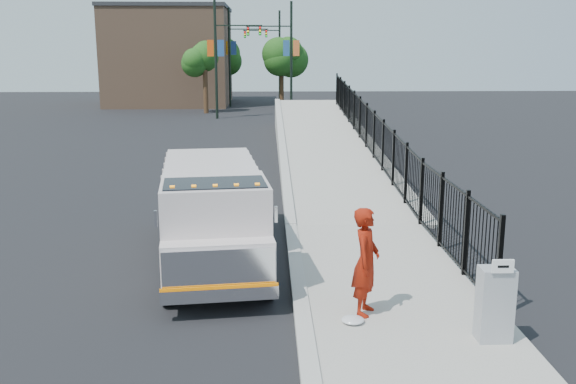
{
  "coord_description": "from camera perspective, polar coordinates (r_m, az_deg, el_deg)",
  "views": [
    {
      "loc": [
        -0.6,
        -12.85,
        4.87
      ],
      "look_at": [
        -0.14,
        2.0,
        1.5
      ],
      "focal_mm": 40.0,
      "sensor_mm": 36.0,
      "label": 1
    }
  ],
  "objects": [
    {
      "name": "tree_2",
      "position": [
        59.54,
        -5.75,
        11.83
      ],
      "size": [
        3.07,
        3.07,
        5.53
      ],
      "color": "#382314",
      "rests_on": "ground"
    },
    {
      "name": "truck",
      "position": [
        14.65,
        -6.73,
        -1.39
      ],
      "size": [
        2.93,
        6.98,
        2.32
      ],
      "rotation": [
        0.0,
        0.0,
        0.12
      ],
      "color": "black",
      "rests_on": "ground"
    },
    {
      "name": "sidewalk",
      "position": [
        12.13,
        10.58,
        -10.81
      ],
      "size": [
        3.55,
        12.0,
        0.12
      ],
      "primitive_type": "cube",
      "color": "#9E998E",
      "rests_on": "ground"
    },
    {
      "name": "tree_1",
      "position": [
        54.07,
        -0.56,
        11.78
      ],
      "size": [
        2.67,
        2.67,
        5.34
      ],
      "color": "#382314",
      "rests_on": "ground"
    },
    {
      "name": "ground",
      "position": [
        13.75,
        0.85,
        -7.97
      ],
      "size": [
        120.0,
        120.0,
        0.0
      ],
      "primitive_type": "plane",
      "color": "black",
      "rests_on": "ground"
    },
    {
      "name": "utility_cabinet",
      "position": [
        11.2,
        17.91,
        -9.47
      ],
      "size": [
        0.55,
        0.4,
        1.25
      ],
      "primitive_type": "cube",
      "color": "gray",
      "rests_on": "sidewalk"
    },
    {
      "name": "light_pole_3",
      "position": [
        58.01,
        -1.06,
        12.26
      ],
      "size": [
        3.78,
        0.22,
        8.0
      ],
      "color": "black",
      "rests_on": "ground"
    },
    {
      "name": "debris",
      "position": [
        11.58,
        5.77,
        -11.23
      ],
      "size": [
        0.41,
        0.41,
        0.1
      ],
      "primitive_type": "ellipsoid",
      "color": "silver",
      "rests_on": "sidewalk"
    },
    {
      "name": "building",
      "position": [
        57.47,
        -10.41,
        11.69
      ],
      "size": [
        10.0,
        10.0,
        8.0
      ],
      "primitive_type": "cube",
      "color": "#8C664C",
      "rests_on": "ground"
    },
    {
      "name": "tree_0",
      "position": [
        48.84,
        -7.4,
        11.53
      ],
      "size": [
        2.22,
        2.22,
        5.11
      ],
      "color": "#382314",
      "rests_on": "ground"
    },
    {
      "name": "worker",
      "position": [
        11.65,
        6.94,
        -6.15
      ],
      "size": [
        0.69,
        0.84,
        1.98
      ],
      "primitive_type": "imported",
      "rotation": [
        0.0,
        0.0,
        1.22
      ],
      "color": "maroon",
      "rests_on": "sidewalk"
    },
    {
      "name": "light_pole_2",
      "position": [
        54.07,
        -4.9,
        12.18
      ],
      "size": [
        3.77,
        0.22,
        8.0
      ],
      "color": "black",
      "rests_on": "ground"
    },
    {
      "name": "arrow_sign",
      "position": [
        10.76,
        18.56,
        -6.27
      ],
      "size": [
        0.35,
        0.04,
        0.22
      ],
      "primitive_type": "cube",
      "color": "white",
      "rests_on": "utility_cabinet"
    },
    {
      "name": "light_pole_1",
      "position": [
        46.43,
        -0.09,
        12.14
      ],
      "size": [
        3.78,
        0.22,
        8.0
      ],
      "color": "black",
      "rests_on": "ground"
    },
    {
      "name": "iron_fence",
      "position": [
        25.5,
        7.62,
        3.7
      ],
      "size": [
        0.1,
        28.0,
        1.8
      ],
      "primitive_type": "cube",
      "color": "black",
      "rests_on": "ground"
    },
    {
      "name": "curb",
      "position": [
        11.87,
        1.3,
        -11.02
      ],
      "size": [
        0.3,
        12.0,
        0.16
      ],
      "primitive_type": "cube",
      "color": "#ADAAA3",
      "rests_on": "ground"
    },
    {
      "name": "light_pole_0",
      "position": [
        44.99,
        -6.05,
        12.05
      ],
      "size": [
        3.77,
        0.22,
        8.0
      ],
      "color": "black",
      "rests_on": "ground"
    },
    {
      "name": "ramp",
      "position": [
        29.38,
        3.57,
        3.2
      ],
      "size": [
        3.95,
        24.06,
        3.19
      ],
      "primitive_type": "cube",
      "rotation": [
        0.06,
        0.0,
        0.0
      ],
      "color": "#9E998E",
      "rests_on": "ground"
    }
  ]
}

